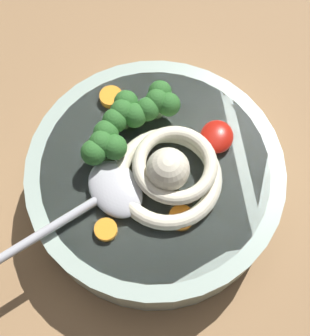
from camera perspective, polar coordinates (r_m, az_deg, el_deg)
table_slab at (r=49.25cm, az=-2.22°, el=-2.94°), size 93.71×93.71×3.33cm
soup_bowl at (r=44.63cm, az=0.00°, el=-1.47°), size 24.54×24.54×5.89cm
noodle_pile at (r=40.34cm, az=1.84°, el=-0.62°), size 10.99×10.78×4.42cm
soup_spoon at (r=40.37cm, az=-6.74°, el=-3.64°), size 15.19×13.87×1.60cm
chili_sauce_dollop at (r=42.96cm, az=7.83°, el=3.97°), size 3.50×3.15×1.58cm
broccoli_floret_rear at (r=42.23cm, az=-3.90°, el=7.00°), size 4.55×3.91×3.59cm
broccoli_floret_far at (r=42.79cm, az=0.47°, el=8.36°), size 4.46×3.84×3.52cm
broccoli_floret_front at (r=40.80cm, az=-6.48°, el=3.06°), size 4.60×3.96×3.64cm
carrot_slice_left at (r=39.89cm, az=-6.24°, el=-7.77°), size 2.02×2.02×0.63cm
carrot_slice_near_spoon at (r=45.48cm, az=-5.58°, el=8.94°), size 2.29×2.29×0.75cm
carrot_slice_extra_b at (r=39.96cm, az=3.33°, el=-6.30°), size 2.23×2.23×0.78cm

